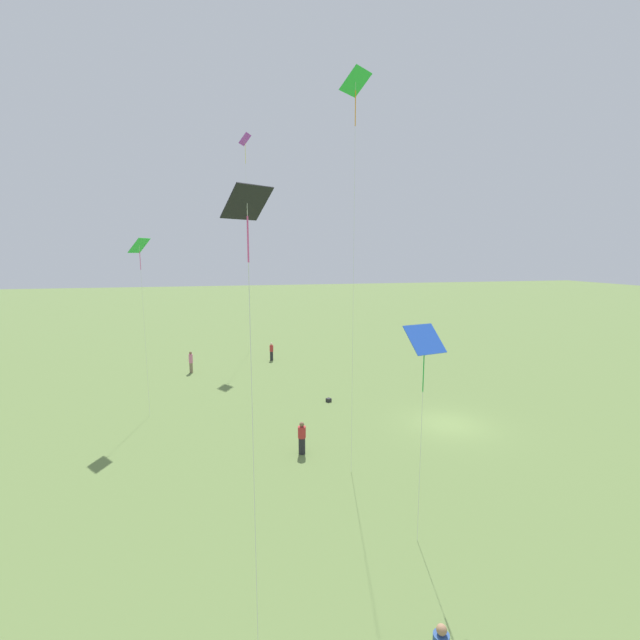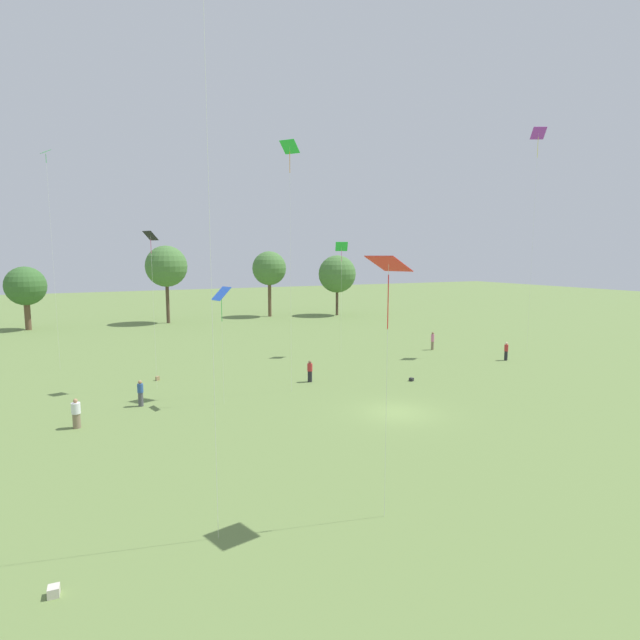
{
  "view_description": "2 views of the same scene",
  "coord_description": "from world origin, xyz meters",
  "px_view_note": "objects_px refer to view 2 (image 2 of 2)",
  "views": [
    {
      "loc": [
        -21.55,
        12.85,
        9.87
      ],
      "look_at": [
        3.83,
        6.93,
        5.89
      ],
      "focal_mm": 24.0,
      "sensor_mm": 36.0,
      "label": 1
    },
    {
      "loc": [
        -17.3,
        -24.48,
        9.53
      ],
      "look_at": [
        -0.85,
        9.08,
        4.71
      ],
      "focal_mm": 28.0,
      "sensor_mm": 36.0,
      "label": 2
    }
  ],
  "objects_px": {
    "kite_1": "(47,171)",
    "person_2": "(506,351)",
    "kite_3": "(290,157)",
    "kite_7": "(389,270)",
    "picnic_bag_2": "(158,378)",
    "person_4": "(76,414)",
    "kite_0": "(221,296)",
    "person_0": "(433,341)",
    "kite_5": "(342,249)",
    "kite_2": "(538,142)",
    "person_1": "(310,371)",
    "picnic_bag_0": "(54,591)",
    "person_3": "(140,393)",
    "picnic_bag_1": "(411,379)",
    "kite_4": "(151,242)"
  },
  "relations": [
    {
      "from": "kite_1",
      "to": "person_2",
      "type": "bearing_deg",
      "value": 94.11
    },
    {
      "from": "kite_3",
      "to": "kite_7",
      "type": "height_order",
      "value": "kite_3"
    },
    {
      "from": "person_2",
      "to": "picnic_bag_2",
      "type": "bearing_deg",
      "value": 35.18
    },
    {
      "from": "person_4",
      "to": "kite_7",
      "type": "distance_m",
      "value": 20.31
    },
    {
      "from": "person_4",
      "to": "kite_0",
      "type": "distance_m",
      "value": 10.64
    },
    {
      "from": "person_0",
      "to": "kite_0",
      "type": "xyz_separation_m",
      "value": [
        -24.18,
        -9.04,
        6.08
      ]
    },
    {
      "from": "kite_1",
      "to": "kite_5",
      "type": "distance_m",
      "value": 25.58
    },
    {
      "from": "kite_5",
      "to": "kite_7",
      "type": "xyz_separation_m",
      "value": [
        -13.05,
        -27.37,
        -1.11
      ]
    },
    {
      "from": "kite_2",
      "to": "person_1",
      "type": "bearing_deg",
      "value": 73.83
    },
    {
      "from": "kite_1",
      "to": "kite_5",
      "type": "bearing_deg",
      "value": 103.62
    },
    {
      "from": "kite_0",
      "to": "kite_2",
      "type": "height_order",
      "value": "kite_2"
    },
    {
      "from": "person_0",
      "to": "picnic_bag_2",
      "type": "distance_m",
      "value": 27.16
    },
    {
      "from": "kite_7",
      "to": "picnic_bag_0",
      "type": "relative_size",
      "value": 27.09
    },
    {
      "from": "person_3",
      "to": "kite_5",
      "type": "xyz_separation_m",
      "value": [
        19.48,
        9.1,
        9.3
      ]
    },
    {
      "from": "person_1",
      "to": "kite_2",
      "type": "xyz_separation_m",
      "value": [
        24.09,
        0.9,
        19.33
      ]
    },
    {
      "from": "person_3",
      "to": "kite_7",
      "type": "distance_m",
      "value": 21.03
    },
    {
      "from": "person_0",
      "to": "kite_3",
      "type": "height_order",
      "value": "kite_3"
    },
    {
      "from": "person_2",
      "to": "kite_7",
      "type": "xyz_separation_m",
      "value": [
        -25.38,
        -18.35,
        8.18
      ]
    },
    {
      "from": "picnic_bag_2",
      "to": "kite_7",
      "type": "bearing_deg",
      "value": -79.7
    },
    {
      "from": "person_2",
      "to": "person_0",
      "type": "bearing_deg",
      "value": -21.86
    },
    {
      "from": "person_2",
      "to": "kite_3",
      "type": "xyz_separation_m",
      "value": [
        -21.81,
        -1.09,
        15.25
      ]
    },
    {
      "from": "person_2",
      "to": "kite_3",
      "type": "distance_m",
      "value": 26.63
    },
    {
      "from": "person_3",
      "to": "picnic_bag_0",
      "type": "relative_size",
      "value": 4.8
    },
    {
      "from": "kite_2",
      "to": "person_0",
      "type": "bearing_deg",
      "value": 35.01
    },
    {
      "from": "person_1",
      "to": "picnic_bag_2",
      "type": "bearing_deg",
      "value": -160.87
    },
    {
      "from": "picnic_bag_1",
      "to": "person_3",
      "type": "bearing_deg",
      "value": 173.14
    },
    {
      "from": "kite_4",
      "to": "person_4",
      "type": "bearing_deg",
      "value": 155.97
    },
    {
      "from": "kite_3",
      "to": "picnic_bag_1",
      "type": "xyz_separation_m",
      "value": [
        9.42,
        -1.33,
        -15.98
      ]
    },
    {
      "from": "kite_1",
      "to": "kite_7",
      "type": "distance_m",
      "value": 34.85
    },
    {
      "from": "kite_7",
      "to": "picnic_bag_2",
      "type": "bearing_deg",
      "value": 37.85
    },
    {
      "from": "kite_5",
      "to": "person_0",
      "type": "bearing_deg",
      "value": -121.57
    },
    {
      "from": "person_4",
      "to": "kite_4",
      "type": "bearing_deg",
      "value": 6.7
    },
    {
      "from": "person_3",
      "to": "kite_1",
      "type": "relative_size",
      "value": 0.09
    },
    {
      "from": "kite_1",
      "to": "kite_0",
      "type": "bearing_deg",
      "value": 56.64
    },
    {
      "from": "kite_7",
      "to": "person_1",
      "type": "bearing_deg",
      "value": 10.47
    },
    {
      "from": "person_3",
      "to": "kite_1",
      "type": "distance_m",
      "value": 21.34
    },
    {
      "from": "kite_7",
      "to": "picnic_bag_1",
      "type": "height_order",
      "value": "kite_7"
    },
    {
      "from": "person_2",
      "to": "kite_7",
      "type": "height_order",
      "value": "kite_7"
    },
    {
      "from": "kite_0",
      "to": "kite_5",
      "type": "bearing_deg",
      "value": 159.35
    },
    {
      "from": "kite_0",
      "to": "kite_5",
      "type": "relative_size",
      "value": 0.7
    },
    {
      "from": "kite_1",
      "to": "picnic_bag_0",
      "type": "xyz_separation_m",
      "value": [
        0.52,
        -31.7,
        -16.15
      ]
    },
    {
      "from": "person_0",
      "to": "picnic_bag_2",
      "type": "height_order",
      "value": "person_0"
    },
    {
      "from": "kite_7",
      "to": "picnic_bag_2",
      "type": "relative_size",
      "value": 29.24
    },
    {
      "from": "person_2",
      "to": "kite_2",
      "type": "distance_m",
      "value": 19.9
    },
    {
      "from": "kite_5",
      "to": "kite_1",
      "type": "bearing_deg",
      "value": 58.45
    },
    {
      "from": "person_1",
      "to": "kite_1",
      "type": "bearing_deg",
      "value": -169.72
    },
    {
      "from": "kite_0",
      "to": "kite_2",
      "type": "bearing_deg",
      "value": 128.99
    },
    {
      "from": "picnic_bag_0",
      "to": "picnic_bag_2",
      "type": "xyz_separation_m",
      "value": [
        6.3,
        24.26,
        0.02
      ]
    },
    {
      "from": "person_1",
      "to": "kite_0",
      "type": "height_order",
      "value": "kite_0"
    },
    {
      "from": "person_2",
      "to": "picnic_bag_0",
      "type": "xyz_separation_m",
      "value": [
        -36.17,
        -17.9,
        -0.71
      ]
    }
  ]
}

